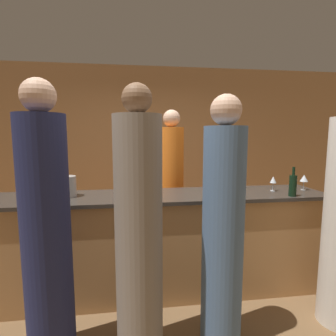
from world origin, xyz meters
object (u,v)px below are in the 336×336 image
(guest_0, at_px, (223,230))
(wine_bottle_0, at_px, (214,179))
(guest_3, at_px, (139,234))
(ice_bucket, at_px, (66,186))
(wine_bottle_1, at_px, (293,185))
(wine_bottle_2, at_px, (236,180))
(guest_2, at_px, (46,233))
(bartender, at_px, (171,191))

(guest_0, relative_size, wine_bottle_0, 6.84)
(guest_3, relative_size, ice_bucket, 9.87)
(wine_bottle_0, distance_m, ice_bucket, 1.51)
(wine_bottle_0, xyz_separation_m, wine_bottle_1, (0.64, -0.45, 0.00))
(wine_bottle_1, distance_m, wine_bottle_2, 0.55)
(guest_3, relative_size, wine_bottle_0, 7.04)
(wine_bottle_1, relative_size, ice_bucket, 1.44)
(guest_3, bearing_deg, guest_2, 174.84)
(guest_0, xyz_separation_m, wine_bottle_0, (0.22, 0.92, 0.23))
(guest_3, bearing_deg, bartender, 72.76)
(guest_0, xyz_separation_m, guest_2, (-1.26, 0.02, 0.03))
(wine_bottle_0, xyz_separation_m, ice_bucket, (-1.50, -0.17, -0.01))
(ice_bucket, bearing_deg, guest_3, -49.74)
(wine_bottle_0, distance_m, wine_bottle_2, 0.24)
(guest_2, xyz_separation_m, wine_bottle_2, (1.68, 0.78, 0.20))
(wine_bottle_0, bearing_deg, wine_bottle_1, -34.67)
(guest_2, distance_m, wine_bottle_1, 2.17)
(bartender, xyz_separation_m, wine_bottle_0, (0.40, -0.46, 0.22))
(guest_0, height_order, wine_bottle_0, guest_0)
(guest_0, bearing_deg, wine_bottle_0, 76.86)
(wine_bottle_0, height_order, wine_bottle_2, wine_bottle_2)
(guest_3, distance_m, wine_bottle_1, 1.58)
(wine_bottle_2, height_order, ice_bucket, wine_bottle_2)
(guest_0, distance_m, wine_bottle_2, 0.94)
(wine_bottle_2, xyz_separation_m, ice_bucket, (-1.71, -0.05, -0.02))
(bartender, bearing_deg, ice_bucket, 29.97)
(guest_0, distance_m, ice_bucket, 1.51)
(guest_3, xyz_separation_m, wine_bottle_0, (0.84, 0.96, 0.21))
(wine_bottle_0, bearing_deg, guest_2, -148.55)
(bartender, height_order, wine_bottle_2, bartender)
(guest_0, bearing_deg, guest_3, -176.64)
(guest_0, bearing_deg, ice_bucket, 149.89)
(guest_0, xyz_separation_m, wine_bottle_2, (0.42, 0.80, 0.24))
(guest_0, bearing_deg, wine_bottle_1, 28.99)
(wine_bottle_1, bearing_deg, guest_2, -167.85)
(guest_2, height_order, wine_bottle_1, guest_2)
(guest_2, distance_m, wine_bottle_2, 1.86)
(guest_3, xyz_separation_m, wine_bottle_1, (1.48, 0.51, 0.21))
(guest_2, relative_size, guest_3, 1.01)
(guest_2, distance_m, ice_bucket, 0.75)
(guest_2, relative_size, wine_bottle_2, 6.72)
(ice_bucket, bearing_deg, wine_bottle_0, 6.60)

